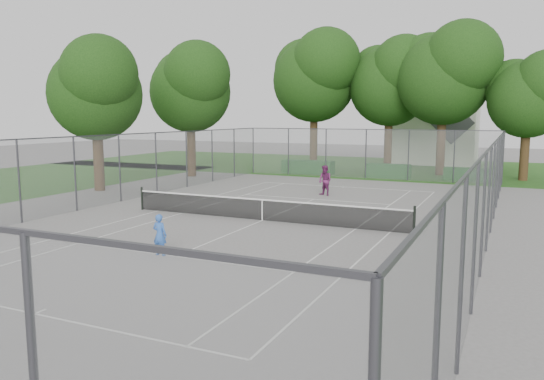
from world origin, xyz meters
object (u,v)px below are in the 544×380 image
at_px(girl_player, 160,235).
at_px(woman_player, 325,181).
at_px(house, 434,123).
at_px(tennis_net, 262,209).

relative_size(girl_player, woman_player, 0.79).
height_order(girl_player, woman_player, woman_player).
bearing_deg(woman_player, house, 107.96).
xyz_separation_m(tennis_net, house, (2.64, 31.49, 3.31)).
distance_m(house, woman_player, 23.88).
xyz_separation_m(girl_player, woman_player, (0.61, 14.43, 0.18)).
bearing_deg(tennis_net, woman_player, 89.39).
distance_m(tennis_net, house, 31.78).
xyz_separation_m(house, woman_player, (-2.55, -23.56, -2.97)).
height_order(tennis_net, house, house).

